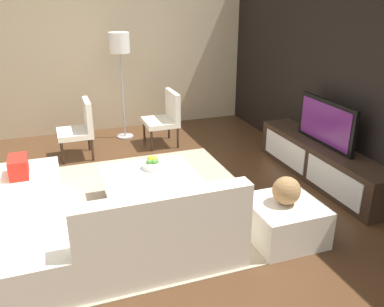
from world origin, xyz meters
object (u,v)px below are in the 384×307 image
Objects in this scene: media_console at (321,162)px; fruit_bowl at (154,164)px; sectional_couch at (69,223)px; coffee_table at (150,189)px; accent_chair_near at (81,125)px; accent_chair_far at (166,115)px; decorative_ball at (286,191)px; television at (326,123)px; floor_lamp at (120,49)px; ottoman at (284,221)px.

media_console is 8.32× the size of fruit_bowl.
sectional_couch is 1.14m from coffee_table.
accent_chair_far is (-0.09, 1.35, 0.00)m from accent_chair_near.
decorative_ball is at bearing 43.67° from coffee_table.
fruit_bowl reaches higher than media_console.
accent_chair_far is (-2.02, -1.54, -0.30)m from television.
floor_lamp reaches higher than accent_chair_near.
floor_lamp reaches higher than media_console.
sectional_couch reaches higher than media_console.
floor_lamp is 2.52m from fruit_bowl.
fruit_bowl is at bearing -97.40° from media_console.
media_console is at bearing 82.60° from fruit_bowl.
media_console is at bearing 29.06° from accent_chair_far.
television is at bearing 130.85° from ottoman.
media_console is 0.54m from television.
accent_chair_far is at bearing -142.67° from television.
coffee_table is 2.79m from floor_lamp.
media_console is 2.55m from accent_chair_far.
coffee_table is at bearing -92.49° from media_console.
floor_lamp is (-0.65, 0.77, 1.00)m from accent_chair_near.
sectional_couch is 8.50× the size of fruit_bowl.
fruit_bowl is at bearing -143.21° from decorative_ball.
floor_lamp reaches higher than fruit_bowl.
accent_chair_far is at bearing 158.39° from coffee_table.
fruit_bowl is at bearing -29.18° from accent_chair_far.
accent_chair_near is at bearing -123.66° from television.
media_console reaches higher than coffee_table.
accent_chair_near and accent_chair_far have the same top height.
ottoman is 3.09m from accent_chair_far.
floor_lamp is 1.28m from accent_chair_far.
television is at bearing 87.51° from coffee_table.
floor_lamp is at bearing -140.57° from media_console.
media_console is 2.68× the size of accent_chair_near.
television is 2.37m from coffee_table.
accent_chair_near is (-1.82, -0.59, 0.29)m from coffee_table.
ottoman is (1.04, -1.21, -0.59)m from television.
floor_lamp is at bearing 140.03° from accent_chair_near.
sectional_couch is at bearing -20.19° from floor_lamp.
sectional_couch is at bearing -81.10° from media_console.
fruit_bowl reaches higher than ottoman.
ottoman is at bearing 43.67° from coffee_table.
floor_lamp is at bearing -142.15° from accent_chair_far.
sectional_couch reaches higher than coffee_table.
ottoman is at bearing 14.15° from floor_lamp.
accent_chair_far is (-3.06, -0.33, 0.29)m from ottoman.
fruit_bowl is (2.29, -0.08, -1.05)m from floor_lamp.
coffee_table is 1.58m from ottoman.
fruit_bowl is (-0.29, -2.20, 0.18)m from media_console.
accent_chair_near is 3.41m from decorative_ball.
fruit_bowl is 1.66m from decorative_ball.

